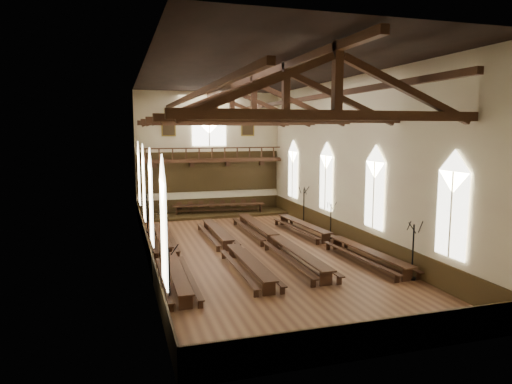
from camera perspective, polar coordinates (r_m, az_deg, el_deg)
ground at (r=26.45m, az=-0.26°, el=-7.34°), size 26.00×26.00×0.00m
room_walls at (r=25.54m, az=-0.26°, el=6.79°), size 26.00×26.00×26.00m
wainscot_band at (r=26.30m, az=-0.26°, el=-6.08°), size 12.00×26.00×1.20m
side_windows at (r=25.73m, az=-0.26°, el=0.72°), size 11.85×19.80×4.50m
end_window at (r=38.08m, az=-5.88°, el=8.22°), size 2.80×0.12×3.80m
minstrels_gallery at (r=37.96m, az=-5.74°, el=3.21°), size 11.80×1.24×3.70m
portraits at (r=38.08m, az=-5.88°, el=8.04°), size 7.75×0.09×1.45m
roof_trusses at (r=25.57m, az=-0.27°, el=10.73°), size 11.70×25.70×2.80m
refectory_row_a at (r=24.49m, az=-10.90°, el=-7.51°), size 1.44×13.84×0.69m
refectory_row_b at (r=25.59m, az=-3.16°, el=-6.69°), size 1.44×13.96×0.70m
refectory_row_c at (r=26.99m, az=2.36°, el=-5.82°), size 1.55×14.55×0.77m
refectory_row_d at (r=27.62m, az=9.40°, el=-5.67°), size 1.96×14.24×0.72m
dais at (r=37.32m, az=-4.62°, el=-2.75°), size 11.40×2.91×0.19m
high_table at (r=37.20m, az=-4.64°, el=-1.71°), size 7.51×1.65×0.70m
high_chairs at (r=37.92m, az=-4.87°, el=-1.68°), size 6.74×0.45×0.91m
candelabrum_left_near at (r=18.65m, az=-10.76°, el=-11.62°), size 0.74×0.71×2.47m
candelabrum_left_mid at (r=26.51m, az=-12.68°, el=-5.94°), size 0.70×0.65×2.31m
candelabrum_left_far at (r=31.64m, az=-13.41°, el=-3.44°), size 0.82×0.86×2.84m
candelabrum_right_near at (r=22.50m, az=18.96°, el=-8.28°), size 0.83×0.80×2.76m
candelabrum_right_mid at (r=29.59m, az=9.31°, el=-4.38°), size 0.63×0.73×2.37m
candelabrum_right_far at (r=33.51m, az=5.98°, el=-2.65°), size 0.86×0.79×2.83m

